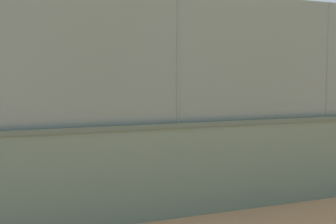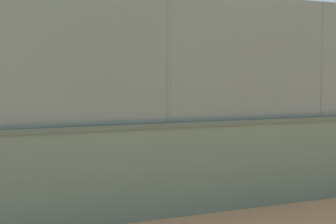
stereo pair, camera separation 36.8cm
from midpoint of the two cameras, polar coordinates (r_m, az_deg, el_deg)
ground_plane at (r=20.23m, az=1.35°, el=-2.49°), size 260.00×260.00×0.00m
player_at_service_line at (r=17.78m, az=-12.52°, el=-0.21°), size 0.99×0.93×1.73m
player_crossing_court at (r=19.66m, az=-3.83°, el=0.02°), size 0.76×0.74×1.59m
sports_ball at (r=15.98m, az=-12.10°, el=0.51°), size 0.23×0.23×0.23m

